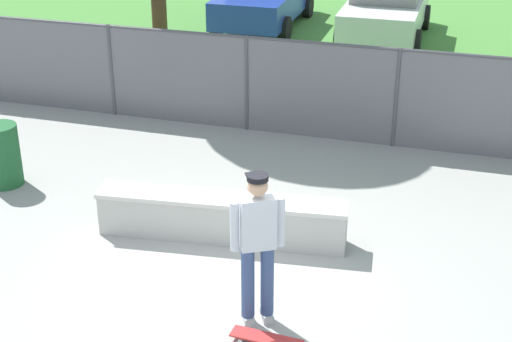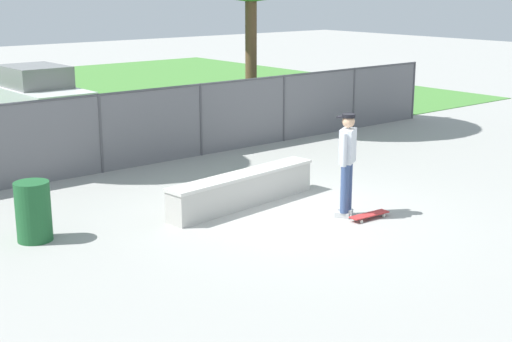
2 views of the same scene
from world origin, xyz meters
TOP-DOWN VIEW (x-y plane):
  - ground_plane at (0.00, 0.00)m, footprint 80.00×80.00m
  - grass_strip at (0.00, 15.29)m, footprint 30.52×20.00m
  - concrete_ledge at (-0.46, 1.11)m, footprint 3.41×0.86m
  - skateboarder at (0.55, -0.55)m, footprint 0.54×0.41m
  - skateboard at (0.76, -0.93)m, footprint 0.81×0.25m
  - chainlink_fence at (0.00, 4.99)m, footprint 18.59×0.07m
  - car_white at (0.17, 11.89)m, footprint 2.06×4.22m
  - trash_bin at (-4.23, 1.73)m, footprint 0.56×0.56m

SIDE VIEW (x-z plane):
  - ground_plane at x=0.00m, z-range 0.00..0.00m
  - grass_strip at x=0.00m, z-range 0.00..0.02m
  - skateboard at x=0.76m, z-range 0.03..0.12m
  - concrete_ledge at x=-0.46m, z-range 0.00..0.62m
  - trash_bin at x=-4.23m, z-range 0.00..0.97m
  - car_white at x=0.17m, z-range 0.01..1.67m
  - chainlink_fence at x=0.00m, z-range 0.08..1.82m
  - skateboarder at x=0.55m, z-range 0.11..1.95m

